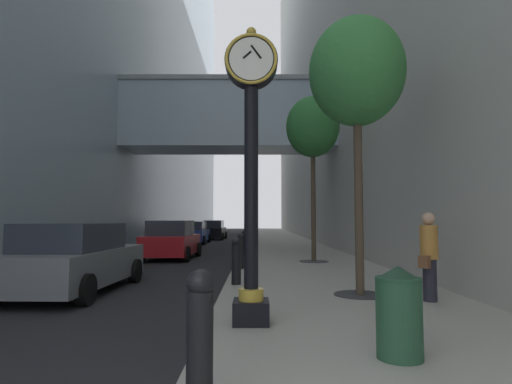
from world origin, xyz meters
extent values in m
plane|color=black|center=(0.00, 27.00, 0.00)|extent=(110.00, 110.00, 0.00)
cube|color=#9E998E|center=(2.55, 30.00, 0.07)|extent=(5.11, 80.00, 0.14)
cube|color=#93A8B7|center=(-0.71, 21.96, 7.38)|extent=(12.22, 3.20, 3.52)
cube|color=gray|center=(-0.71, 21.96, 9.26)|extent=(12.22, 3.40, 0.24)
cube|color=black|center=(0.70, 5.25, 0.32)|extent=(0.55, 0.55, 0.35)
cylinder|color=gold|center=(0.70, 5.25, 0.58)|extent=(0.39, 0.38, 0.18)
cylinder|color=black|center=(0.70, 5.25, 2.24)|extent=(0.22, 0.22, 3.14)
cylinder|color=black|center=(0.70, 5.25, 4.23)|extent=(0.84, 0.28, 0.84)
torus|color=gold|center=(0.70, 5.09, 4.23)|extent=(0.82, 0.05, 0.82)
cylinder|color=white|center=(0.70, 5.10, 4.23)|extent=(0.69, 0.01, 0.69)
cylinder|color=white|center=(0.70, 5.40, 4.23)|extent=(0.69, 0.01, 0.69)
sphere|color=gold|center=(0.70, 5.25, 4.73)|extent=(0.16, 0.16, 0.16)
cube|color=black|center=(0.64, 5.09, 4.29)|extent=(0.14, 0.01, 0.14)
cube|color=black|center=(0.78, 5.09, 4.34)|extent=(0.18, 0.01, 0.23)
cylinder|color=black|center=(0.29, 2.43, 0.62)|extent=(0.24, 0.24, 0.96)
sphere|color=black|center=(0.29, 2.43, 1.17)|extent=(0.25, 0.25, 0.25)
cylinder|color=black|center=(0.29, 9.15, 0.62)|extent=(0.24, 0.24, 0.96)
sphere|color=black|center=(0.29, 9.15, 1.17)|extent=(0.25, 0.25, 0.25)
cylinder|color=black|center=(0.29, 12.50, 0.62)|extent=(0.24, 0.24, 0.96)
sphere|color=black|center=(0.29, 12.50, 1.17)|extent=(0.25, 0.25, 0.25)
cylinder|color=black|center=(0.29, 15.86, 0.62)|extent=(0.24, 0.24, 0.96)
sphere|color=black|center=(0.29, 15.86, 1.17)|extent=(0.25, 0.25, 0.25)
cylinder|color=black|center=(0.29, 19.22, 0.62)|extent=(0.24, 0.24, 0.96)
sphere|color=black|center=(0.29, 19.22, 1.17)|extent=(0.25, 0.25, 0.25)
cylinder|color=#333335|center=(2.97, 7.66, 0.15)|extent=(1.10, 1.10, 0.02)
cylinder|color=#4C3D2D|center=(2.97, 7.66, 2.16)|extent=(0.18, 0.18, 4.04)
ellipsoid|color=#387F3D|center=(2.97, 7.66, 4.95)|extent=(2.07, 2.07, 2.38)
cylinder|color=#333335|center=(2.97, 14.73, 0.15)|extent=(1.10, 1.10, 0.02)
cylinder|color=#4C3D2D|center=(2.97, 14.73, 2.35)|extent=(0.18, 0.18, 4.42)
ellipsoid|color=#2D7033|center=(2.97, 14.73, 5.33)|extent=(2.06, 2.06, 2.37)
cylinder|color=#234C33|center=(2.42, 3.63, 0.60)|extent=(0.52, 0.52, 0.92)
cone|color=#183523|center=(2.42, 3.63, 1.11)|extent=(0.53, 0.53, 0.16)
cylinder|color=#23232D|center=(4.17, 6.98, 0.55)|extent=(0.37, 0.37, 0.82)
cylinder|color=#B77A33|center=(4.17, 6.98, 1.29)|extent=(0.48, 0.48, 0.66)
sphere|color=tan|center=(4.17, 6.98, 1.75)|extent=(0.25, 0.25, 0.25)
cube|color=brown|center=(4.01, 6.83, 0.92)|extent=(0.22, 0.23, 0.24)
cube|color=slate|center=(-3.55, 8.85, 0.62)|extent=(2.03, 4.62, 0.79)
cube|color=#282D38|center=(-3.56, 8.62, 1.32)|extent=(1.74, 2.60, 0.65)
cylinder|color=black|center=(-4.45, 10.43, 0.32)|extent=(0.24, 0.65, 0.64)
cylinder|color=black|center=(-2.56, 10.37, 0.32)|extent=(0.24, 0.65, 0.64)
cylinder|color=black|center=(-2.66, 7.27, 0.32)|extent=(0.24, 0.65, 0.64)
cube|color=navy|center=(-3.71, 29.19, 0.61)|extent=(1.78, 4.63, 0.77)
cube|color=#282D38|center=(-3.71, 28.96, 1.29)|extent=(1.55, 2.60, 0.63)
cylinder|color=black|center=(-4.56, 30.77, 0.32)|extent=(0.23, 0.64, 0.64)
cylinder|color=black|center=(-2.82, 30.76, 0.32)|extent=(0.23, 0.64, 0.64)
cylinder|color=black|center=(-4.59, 27.63, 0.32)|extent=(0.23, 0.64, 0.64)
cylinder|color=black|center=(-2.85, 27.62, 0.32)|extent=(0.23, 0.64, 0.64)
cube|color=#AD191E|center=(-2.96, 17.37, 0.63)|extent=(2.01, 4.10, 0.82)
cube|color=#282D38|center=(-2.97, 17.17, 1.36)|extent=(1.73, 2.31, 0.67)
cylinder|color=black|center=(-3.87, 18.77, 0.32)|extent=(0.24, 0.65, 0.64)
cylinder|color=black|center=(-1.98, 18.71, 0.32)|extent=(0.24, 0.65, 0.64)
cylinder|color=black|center=(-3.95, 16.02, 0.32)|extent=(0.24, 0.65, 0.64)
cylinder|color=black|center=(-2.06, 15.97, 0.32)|extent=(0.24, 0.65, 0.64)
cube|color=black|center=(-2.91, 35.78, 0.63)|extent=(1.79, 4.55, 0.81)
cube|color=#282D38|center=(-2.92, 35.55, 1.35)|extent=(1.56, 2.56, 0.67)
cylinder|color=black|center=(-3.75, 37.33, 0.32)|extent=(0.23, 0.64, 0.64)
cylinder|color=black|center=(-2.03, 37.30, 0.32)|extent=(0.23, 0.64, 0.64)
cylinder|color=black|center=(-3.80, 34.25, 0.32)|extent=(0.23, 0.64, 0.64)
cylinder|color=black|center=(-2.08, 34.23, 0.32)|extent=(0.23, 0.64, 0.64)
camera|label=1|loc=(0.77, -1.26, 1.72)|focal=29.33mm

